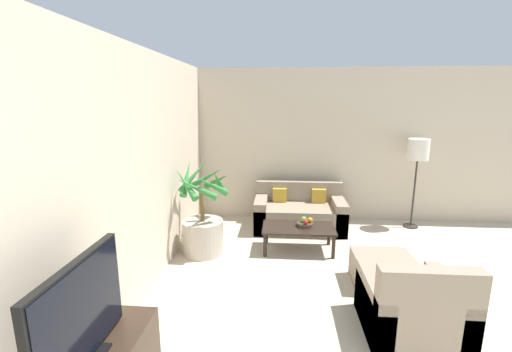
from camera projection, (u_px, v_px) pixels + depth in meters
name	position (u px, v px, depth m)	size (l,w,h in m)	color
wall_back	(381.00, 146.00, 6.03)	(8.08, 0.06, 2.70)	beige
wall_left	(116.00, 189.00, 3.14)	(0.06, 7.95, 2.70)	beige
television	(81.00, 314.00, 2.05)	(0.18, 0.89, 0.67)	black
potted_palm	(203.00, 225.00, 4.83)	(0.80, 0.81, 1.33)	#ADA393
sofa_loveseat	(299.00, 213.00, 5.82)	(1.50, 0.82, 0.75)	gray
floor_lamp	(418.00, 153.00, 5.65)	(0.34, 0.34, 1.53)	#2D2823
coffee_table	(298.00, 230.00, 4.94)	(1.04, 0.55, 0.36)	black
fruit_bowl	(305.00, 224.00, 4.95)	(0.24, 0.24, 0.06)	#42382D
apple_red	(306.00, 222.00, 4.87)	(0.07, 0.07, 0.07)	red
apple_green	(304.00, 219.00, 4.96)	(0.08, 0.08, 0.08)	olive
orange_fruit	(310.00, 220.00, 4.95)	(0.07, 0.07, 0.07)	orange
armchair	(412.00, 308.00, 3.15)	(0.84, 0.84, 0.82)	gray
ottoman	(382.00, 270.00, 4.04)	(0.68, 0.55, 0.36)	gray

